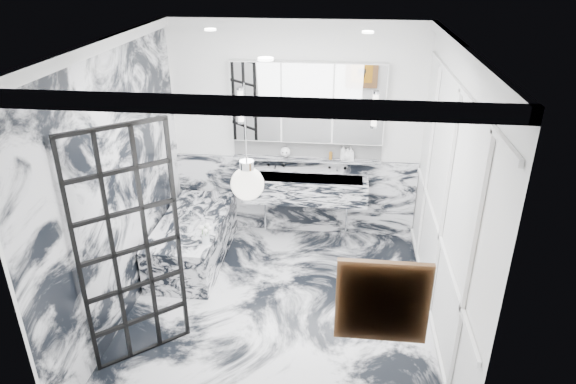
# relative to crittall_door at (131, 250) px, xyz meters

# --- Properties ---
(floor) EXTENTS (3.60, 3.60, 0.00)m
(floor) POSITION_rel_crittall_door_xyz_m (1.20, 0.77, -1.13)
(floor) COLOR silver
(floor) RESTS_ON ground
(ceiling) EXTENTS (3.60, 3.60, 0.00)m
(ceiling) POSITION_rel_crittall_door_xyz_m (1.20, 0.77, 1.67)
(ceiling) COLOR white
(ceiling) RESTS_ON wall_back
(wall_back) EXTENTS (3.60, 0.00, 3.60)m
(wall_back) POSITION_rel_crittall_door_xyz_m (1.20, 2.57, 0.27)
(wall_back) COLOR white
(wall_back) RESTS_ON floor
(wall_front) EXTENTS (3.60, 0.00, 3.60)m
(wall_front) POSITION_rel_crittall_door_xyz_m (1.20, -1.03, 0.27)
(wall_front) COLOR white
(wall_front) RESTS_ON floor
(wall_left) EXTENTS (0.00, 3.60, 3.60)m
(wall_left) POSITION_rel_crittall_door_xyz_m (-0.40, 0.77, 0.27)
(wall_left) COLOR white
(wall_left) RESTS_ON floor
(wall_right) EXTENTS (0.00, 3.60, 3.60)m
(wall_right) POSITION_rel_crittall_door_xyz_m (2.80, 0.77, 0.27)
(wall_right) COLOR white
(wall_right) RESTS_ON floor
(marble_clad_back) EXTENTS (3.18, 0.05, 1.05)m
(marble_clad_back) POSITION_rel_crittall_door_xyz_m (1.20, 2.54, -0.61)
(marble_clad_back) COLOR silver
(marble_clad_back) RESTS_ON floor
(marble_clad_left) EXTENTS (0.02, 3.56, 2.68)m
(marble_clad_left) POSITION_rel_crittall_door_xyz_m (-0.38, 0.77, 0.21)
(marble_clad_left) COLOR silver
(marble_clad_left) RESTS_ON floor
(panel_molding) EXTENTS (0.03, 3.40, 2.30)m
(panel_molding) POSITION_rel_crittall_door_xyz_m (2.78, 0.77, 0.17)
(panel_molding) COLOR white
(panel_molding) RESTS_ON floor
(soap_bottle_a) EXTENTS (0.09, 0.09, 0.20)m
(soap_bottle_a) POSITION_rel_crittall_door_xyz_m (1.82, 2.48, 0.06)
(soap_bottle_a) COLOR #8C5919
(soap_bottle_a) RESTS_ON ledge
(soap_bottle_b) EXTENTS (0.08, 0.09, 0.19)m
(soap_bottle_b) POSITION_rel_crittall_door_xyz_m (1.92, 2.48, 0.05)
(soap_bottle_b) COLOR #4C4C51
(soap_bottle_b) RESTS_ON ledge
(soap_bottle_c) EXTENTS (0.14, 0.14, 0.16)m
(soap_bottle_c) POSITION_rel_crittall_door_xyz_m (1.88, 2.48, 0.04)
(soap_bottle_c) COLOR silver
(soap_bottle_c) RESTS_ON ledge
(face_pot) EXTENTS (0.13, 0.13, 0.13)m
(face_pot) POSITION_rel_crittall_door_xyz_m (1.08, 2.48, 0.03)
(face_pot) COLOR white
(face_pot) RESTS_ON ledge
(amber_bottle) EXTENTS (0.04, 0.04, 0.10)m
(amber_bottle) POSITION_rel_crittall_door_xyz_m (1.66, 2.48, 0.01)
(amber_bottle) COLOR #8C5919
(amber_bottle) RESTS_ON ledge
(flower_vase) EXTENTS (0.09, 0.09, 0.12)m
(flower_vase) POSITION_rel_crittall_door_xyz_m (0.34, 1.13, -0.52)
(flower_vase) COLOR silver
(flower_vase) RESTS_ON bathtub
(crittall_door) EXTENTS (0.70, 0.60, 2.26)m
(crittall_door) POSITION_rel_crittall_door_xyz_m (0.00, 0.00, 0.00)
(crittall_door) COLOR black
(crittall_door) RESTS_ON floor
(artwork) EXTENTS (0.49, 0.05, 0.49)m
(artwork) POSITION_rel_crittall_door_xyz_m (2.10, -0.99, 0.38)
(artwork) COLOR #C58A14
(artwork) RESTS_ON wall_front
(pendant_light) EXTENTS (0.23, 0.23, 0.23)m
(pendant_light) POSITION_rel_crittall_door_xyz_m (1.16, -0.48, 0.92)
(pendant_light) COLOR white
(pendant_light) RESTS_ON ceiling
(trough_sink) EXTENTS (1.60, 0.45, 0.30)m
(trough_sink) POSITION_rel_crittall_door_xyz_m (1.35, 2.32, -0.40)
(trough_sink) COLOR silver
(trough_sink) RESTS_ON wall_back
(ledge) EXTENTS (1.90, 0.14, 0.04)m
(ledge) POSITION_rel_crittall_door_xyz_m (1.35, 2.49, -0.06)
(ledge) COLOR silver
(ledge) RESTS_ON wall_back
(subway_tile) EXTENTS (1.90, 0.03, 0.23)m
(subway_tile) POSITION_rel_crittall_door_xyz_m (1.35, 2.55, 0.07)
(subway_tile) COLOR white
(subway_tile) RESTS_ON wall_back
(mirror_cabinet) EXTENTS (1.90, 0.16, 1.00)m
(mirror_cabinet) POSITION_rel_crittall_door_xyz_m (1.35, 2.49, 0.69)
(mirror_cabinet) COLOR white
(mirror_cabinet) RESTS_ON wall_back
(sconce_left) EXTENTS (0.07, 0.07, 0.40)m
(sconce_left) POSITION_rel_crittall_door_xyz_m (0.53, 2.40, 0.65)
(sconce_left) COLOR white
(sconce_left) RESTS_ON mirror_cabinet
(sconce_right) EXTENTS (0.07, 0.07, 0.40)m
(sconce_right) POSITION_rel_crittall_door_xyz_m (2.17, 2.40, 0.65)
(sconce_right) COLOR white
(sconce_right) RESTS_ON mirror_cabinet
(bathtub) EXTENTS (0.75, 1.65, 0.55)m
(bathtub) POSITION_rel_crittall_door_xyz_m (0.03, 1.66, -0.86)
(bathtub) COLOR silver
(bathtub) RESTS_ON floor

